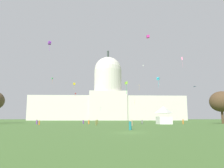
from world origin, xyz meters
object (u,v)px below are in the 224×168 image
person_tan_front_right (132,123)px  person_purple_edge_east (37,122)px  person_orange_mid_left (89,122)px  kite_yellow_low (74,84)px  tree_east_mid (221,102)px  kite_magenta_mid (148,37)px  kite_turquoise_low (100,108)px  person_olive_back_left (98,122)px  kite_lime_low (126,83)px  event_tent (164,115)px  kite_cyan_low (158,79)px  kite_blue_low (194,87)px  person_olive_front_center (96,123)px  kite_red_mid (75,94)px  person_grey_front_left (142,122)px  kite_green_mid (52,78)px  capitol_building (108,100)px  person_orange_edge_west (39,123)px  person_orange_back_right (183,122)px  person_purple_aisle_center (83,122)px  person_teal_mid_right (130,126)px  kite_orange_low (134,100)px  kite_gold_mid (139,86)px  kite_pink_mid (182,60)px  kite_violet_mid (50,43)px  kite_white_high (143,65)px

person_tan_front_right → person_purple_edge_east: bearing=-32.5°
person_orange_mid_left → kite_yellow_low: 27.60m
tree_east_mid → kite_magenta_mid: kite_magenta_mid is taller
kite_turquoise_low → person_olive_back_left: bearing=-36.7°
kite_lime_low → kite_turquoise_low: (-8.16, 114.02, -2.59)m
event_tent → kite_cyan_low: (0.03, 6.27, 13.70)m
kite_lime_low → kite_blue_low: (28.49, 18.46, 1.67)m
kite_yellow_low → kite_magenta_mid: size_ratio=3.11×
tree_east_mid → person_olive_back_left: 47.07m
event_tent → person_olive_front_center: size_ratio=3.66×
person_olive_front_center → kite_red_mid: size_ratio=0.48×
person_grey_front_left → kite_green_mid: 96.81m
person_orange_mid_left → kite_blue_low: (40.24, 4.27, 13.44)m
person_purple_edge_east → person_orange_mid_left: bearing=-167.2°
person_purple_edge_east → person_tan_front_right: bearing=150.3°
capitol_building → event_tent: bearing=-83.8°
person_orange_mid_left → person_orange_edge_west: (-14.05, -12.19, 0.02)m
kite_yellow_low → person_orange_back_right: bearing=43.8°
person_purple_aisle_center → person_teal_mid_right: 44.76m
kite_cyan_low → kite_blue_low: kite_cyan_low is taller
person_olive_back_left → person_orange_back_right: size_ratio=0.86×
kite_orange_low → kite_turquoise_low: (-24.80, 18.74, -4.78)m
kite_gold_mid → kite_magenta_mid: kite_magenta_mid is taller
kite_pink_mid → kite_violet_mid: kite_pink_mid is taller
kite_blue_low → person_orange_back_right: bearing=-58.9°
person_tan_front_right → kite_white_high: 140.00m
person_orange_mid_left → person_orange_back_right: person_orange_back_right is taller
person_tan_front_right → kite_lime_low: (-0.83, 5.55, 11.68)m
person_purple_aisle_center → person_orange_mid_left: size_ratio=0.98×
kite_lime_low → kite_white_high: bearing=159.2°
kite_orange_low → kite_green_mid: bearing=-76.3°
kite_turquoise_low → kite_green_mid: kite_green_mid is taller
person_grey_front_left → kite_green_mid: size_ratio=0.38×
person_purple_edge_east → kite_white_high: (57.67, 113.87, 46.51)m
person_orange_back_right → kite_violet_mid: 53.74m
kite_lime_low → kite_blue_low: kite_blue_low is taller
person_olive_back_left → kite_pink_mid: kite_pink_mid is taller
event_tent → person_purple_edge_east: (-42.54, -0.50, -2.36)m
person_orange_mid_left → person_orange_edge_west: person_orange_mid_left is taller
kite_gold_mid → kite_violet_mid: bearing=-107.1°
person_olive_back_left → kite_white_high: kite_white_high is taller
person_orange_back_right → person_orange_mid_left: bearing=-98.1°
person_orange_mid_left → kite_yellow_low: bearing=-112.6°
person_purple_aisle_center → person_orange_edge_west: 18.20m
person_teal_mid_right → kite_blue_low: 57.14m
person_olive_back_left → kite_violet_mid: bearing=-126.2°
capitol_building → kite_lime_low: bearing=-89.7°
capitol_building → tree_east_mid: (38.43, -129.58, -10.67)m
person_olive_back_left → kite_red_mid: size_ratio=0.45×
person_purple_aisle_center → kite_yellow_low: 25.98m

